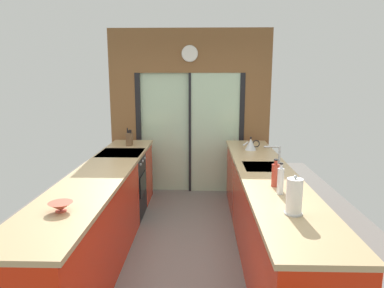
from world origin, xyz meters
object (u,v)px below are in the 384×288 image
object	(u,v)px
kettle	(251,144)
knife_block	(129,139)
mixing_bowl	(61,207)
paper_towel_roll	(294,197)
oven_range	(122,185)
soap_bottle_far	(275,175)
soap_bottle_near	(280,181)

from	to	relation	value
kettle	knife_block	bearing A→B (deg)	171.05
mixing_bowl	knife_block	bearing A→B (deg)	90.00
mixing_bowl	paper_towel_roll	world-z (taller)	paper_towel_roll
knife_block	paper_towel_roll	size ratio (longest dim) A/B	0.87
mixing_bowl	paper_towel_roll	bearing A→B (deg)	-0.08
oven_range	knife_block	xyz separation A→B (m)	(0.02, 0.50, 0.56)
mixing_bowl	soap_bottle_far	xyz separation A→B (m)	(1.78, 0.67, 0.07)
kettle	paper_towel_roll	distance (m)	2.34
mixing_bowl	kettle	xyz separation A→B (m)	(1.78, 2.33, 0.04)
oven_range	soap_bottle_near	world-z (taller)	soap_bottle_near
oven_range	soap_bottle_far	bearing A→B (deg)	-38.78
mixing_bowl	paper_towel_roll	distance (m)	1.78
oven_range	mixing_bowl	bearing A→B (deg)	-89.50
soap_bottle_near	soap_bottle_far	distance (m)	0.22
soap_bottle_near	soap_bottle_far	world-z (taller)	soap_bottle_near
mixing_bowl	kettle	world-z (taller)	kettle
mixing_bowl	soap_bottle_near	distance (m)	1.84
oven_range	soap_bottle_far	world-z (taller)	soap_bottle_far
soap_bottle_near	oven_range	bearing A→B (deg)	137.26
oven_range	soap_bottle_near	bearing A→B (deg)	-42.74
soap_bottle_near	knife_block	bearing A→B (deg)	129.51
mixing_bowl	soap_bottle_near	world-z (taller)	soap_bottle_near
oven_range	kettle	bearing A→B (deg)	6.85
knife_block	kettle	size ratio (longest dim) A/B	1.12
knife_block	kettle	distance (m)	1.80
oven_range	soap_bottle_near	xyz separation A→B (m)	(1.80, -1.66, 0.59)
knife_block	soap_bottle_far	world-z (taller)	same
kettle	soap_bottle_far	world-z (taller)	soap_bottle_far
mixing_bowl	knife_block	world-z (taller)	knife_block
oven_range	soap_bottle_far	size ratio (longest dim) A/B	3.46
mixing_bowl	knife_block	xyz separation A→B (m)	(-0.00, 2.61, 0.06)
oven_range	paper_towel_roll	size ratio (longest dim) A/B	3.00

